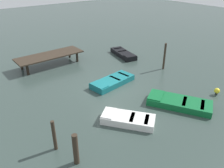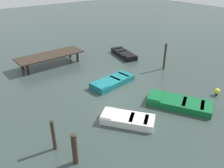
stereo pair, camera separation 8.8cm
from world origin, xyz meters
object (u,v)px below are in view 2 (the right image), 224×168
Objects in this scene: mooring_piling_near_left at (75,149)px; mooring_piling_center at (53,135)px; rowboat_black at (124,54)px; mooring_piling_mid_left at (165,56)px; dock_segment at (50,56)px; marker_buoy at (217,91)px; rowboat_teal at (112,82)px; rowboat_white at (127,119)px; rowboat_green at (179,103)px.

mooring_piling_center is (-0.35, 1.32, 0.03)m from mooring_piling_near_left.
mooring_piling_mid_left is at bearing 20.09° from rowboat_black.
dock_segment is 2.57× the size of mooring_piling_mid_left.
rowboat_teal is at bearing 129.88° from marker_buoy.
mooring_piling_center is 3.28× the size of marker_buoy.
dock_segment is 10.40m from mooring_piling_center.
rowboat_black is at bearing 41.10° from mooring_piling_near_left.
mooring_piling_near_left reaches higher than rowboat_teal.
rowboat_white is 0.86× the size of rowboat_black.
dock_segment is 1.41× the size of rowboat_green.
rowboat_white is 6.74m from marker_buoy.
rowboat_black is 4.46m from mooring_piling_mid_left.
rowboat_teal is at bearing 175.80° from mooring_piling_mid_left.
mooring_piling_center is (-7.52, 1.15, 0.57)m from rowboat_green.
rowboat_green is at bearing -73.24° from dock_segment.
rowboat_teal is at bearing -64.65° from rowboat_white.
rowboat_green is at bearing -137.42° from rowboat_white.
mooring_piling_center is at bearing 170.09° from marker_buoy.
rowboat_teal is 7.52m from mooring_piling_near_left.
rowboat_black is at bearing 90.65° from marker_buoy.
rowboat_black is at bearing 98.58° from mooring_piling_mid_left.
rowboat_green is at bearing 167.10° from marker_buoy.
mooring_piling_mid_left reaches higher than rowboat_teal.
rowboat_green is 1.34× the size of rowboat_white.
dock_segment is at bearing 137.78° from mooring_piling_mid_left.
rowboat_green is at bearing -7.28° from rowboat_black.
marker_buoy is (10.57, -1.84, -0.50)m from mooring_piling_center.
dock_segment is at bearing -11.64° from rowboat_green.
mooring_piling_mid_left is (0.65, -4.33, 0.87)m from rowboat_black.
rowboat_black is 13.43m from mooring_piling_near_left.
rowboat_green is at bearing 99.67° from rowboat_teal.
rowboat_black is (2.94, 8.65, 0.00)m from rowboat_green.
dock_segment reaches higher than rowboat_green.
rowboat_green is 1.15× the size of rowboat_black.
mooring_piling_center reaches higher than marker_buoy.
marker_buoy is (10.22, -0.53, -0.47)m from mooring_piling_near_left.
rowboat_black is 1.58× the size of mooring_piling_mid_left.
mooring_piling_mid_left is at bearing 22.66° from mooring_piling_near_left.
marker_buoy reaches higher than rowboat_white.
mooring_piling_mid_left is at bearing 83.78° from marker_buoy.
mooring_piling_center reaches higher than rowboat_black.
rowboat_green is 5.69m from mooring_piling_mid_left.
rowboat_white is at bearing 168.62° from marker_buoy.
mooring_piling_mid_left is (10.77, 4.50, 0.33)m from mooring_piling_near_left.
dock_segment reaches higher than rowboat_black.
mooring_piling_center reaches higher than rowboat_white.
rowboat_teal is at bearing -12.27° from rowboat_green.
rowboat_teal is (-1.46, 4.69, 0.00)m from rowboat_green.
dock_segment reaches higher than rowboat_white.
rowboat_white is 0.85× the size of rowboat_teal.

